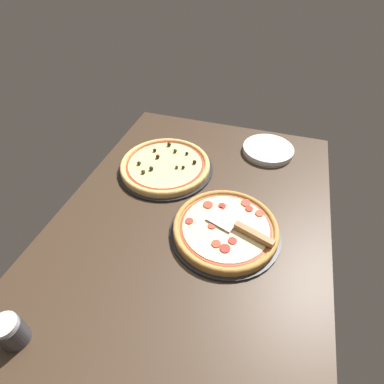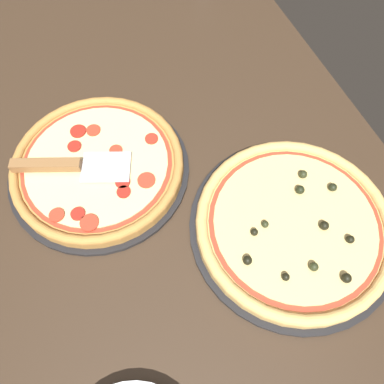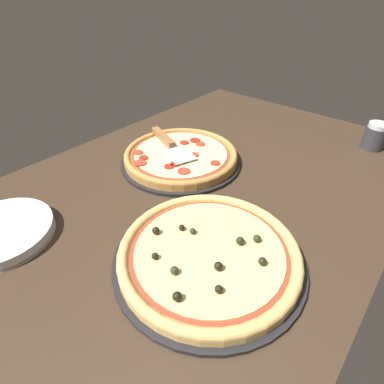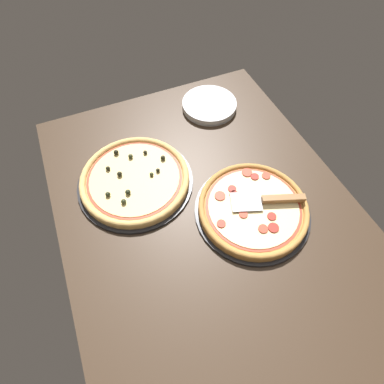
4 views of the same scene
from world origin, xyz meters
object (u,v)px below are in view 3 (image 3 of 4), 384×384
(plate_stack, at_px, (1,233))
(parmesan_shaker, at_px, (375,136))
(pizza_back, at_px, (209,252))
(serving_spatula, at_px, (167,141))
(pizza_front, at_px, (181,155))

(plate_stack, xyz_separation_m, parmesan_shaker, (-1.02, 0.52, 0.03))
(plate_stack, distance_m, parmesan_shaker, 1.15)
(plate_stack, bearing_deg, pizza_back, 122.22)
(pizza_back, relative_size, serving_spatula, 1.59)
(pizza_front, relative_size, parmesan_shaker, 3.96)
(serving_spatula, bearing_deg, parmesan_shaker, 133.96)
(serving_spatula, bearing_deg, plate_stack, -1.31)
(pizza_back, height_order, plate_stack, pizza_back)
(pizza_front, relative_size, serving_spatula, 1.50)
(pizza_back, xyz_separation_m, parmesan_shaker, (-0.77, 0.12, 0.02))
(serving_spatula, height_order, parmesan_shaker, parmesan_shaker)
(pizza_front, xyz_separation_m, parmesan_shaker, (-0.50, 0.44, 0.02))
(pizza_back, xyz_separation_m, serving_spatula, (-0.28, -0.39, 0.02))
(pizza_front, relative_size, pizza_back, 0.94)
(pizza_back, bearing_deg, parmesan_shaker, 171.24)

